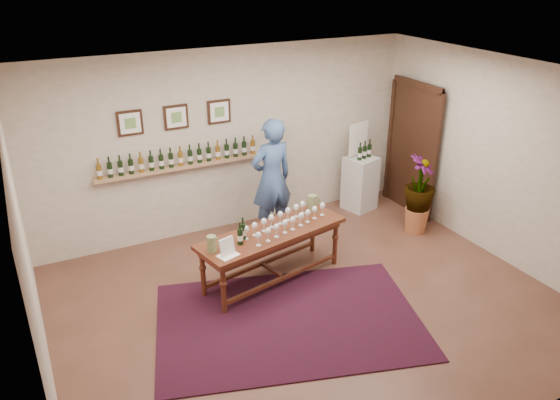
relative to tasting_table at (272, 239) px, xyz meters
name	(u,v)px	position (x,y,z in m)	size (l,w,h in m)	color
ground	(309,304)	(0.15, -0.72, -0.61)	(6.00, 6.00, 0.00)	#4F3023
room_shell	(367,150)	(2.26, 1.14, 0.51)	(6.00, 6.00, 6.00)	beige
rug	(289,320)	(-0.24, -0.92, -0.61)	(3.09, 2.06, 0.02)	#4C0D12
tasting_table	(272,239)	(0.00, 0.00, 0.00)	(2.13, 1.06, 0.72)	#4B1912
table_glasses	(286,220)	(0.22, 0.03, 0.20)	(1.39, 0.32, 0.19)	white
table_bottles	(242,231)	(-0.46, -0.08, 0.25)	(0.27, 0.15, 0.29)	black
pitcher_left	(212,244)	(-0.88, -0.15, 0.21)	(0.13, 0.13, 0.21)	olive
pitcher_right	(312,203)	(0.76, 0.30, 0.23)	(0.15, 0.15, 0.23)	olive
menu_card	(227,247)	(-0.74, -0.30, 0.22)	(0.24, 0.18, 0.22)	white
display_pedestal	(360,183)	(2.32, 1.35, -0.16)	(0.46, 0.46, 0.91)	silver
pedestal_bottles	(365,149)	(2.34, 1.31, 0.46)	(0.32, 0.09, 0.32)	black
info_sign	(358,139)	(2.31, 1.47, 0.60)	(0.43, 0.02, 0.60)	white
potted_plant	(419,195)	(2.61, 0.22, 0.02)	(0.80, 0.80, 1.08)	#A35C36
person	(272,179)	(0.56, 1.15, 0.31)	(0.68, 0.44, 1.86)	#3D5B90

